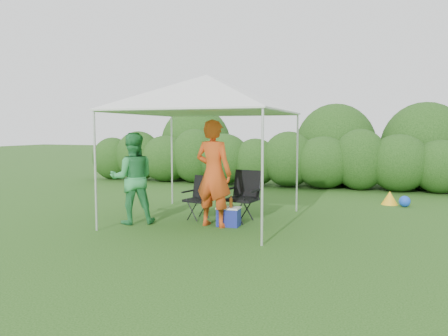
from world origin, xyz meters
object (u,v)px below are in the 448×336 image
(chair_left, at_px, (200,194))
(cooler, at_px, (229,216))
(chair_right, at_px, (244,193))
(woman, at_px, (133,178))
(canopy, at_px, (207,94))
(man, at_px, (214,173))

(chair_left, bearing_deg, cooler, -19.04)
(chair_right, xyz_separation_m, woman, (-1.93, -0.90, 0.30))
(canopy, xyz_separation_m, woman, (-1.22, -0.75, -1.60))
(chair_right, distance_m, woman, 2.15)
(canopy, relative_size, woman, 1.80)
(man, height_order, cooler, man)
(canopy, xyz_separation_m, chair_left, (-0.19, 0.10, -1.98))
(man, bearing_deg, chair_right, -112.46)
(chair_right, relative_size, chair_left, 1.15)
(canopy, relative_size, man, 1.58)
(woman, bearing_deg, chair_left, -173.05)
(canopy, distance_m, cooler, 2.38)
(chair_right, bearing_deg, chair_left, -167.68)
(chair_left, height_order, woman, woman)
(man, relative_size, cooler, 4.53)
(canopy, xyz_separation_m, cooler, (0.57, -0.37, -2.28))
(canopy, height_order, woman, canopy)
(chair_right, bearing_deg, woman, -146.00)
(canopy, xyz_separation_m, chair_right, (0.71, 0.16, -1.90))
(chair_right, relative_size, man, 0.50)
(canopy, height_order, chair_right, canopy)
(canopy, distance_m, man, 1.59)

